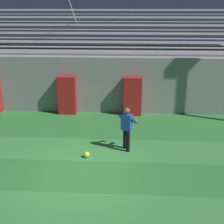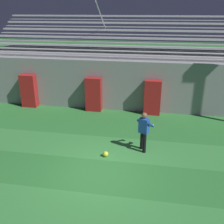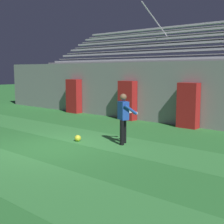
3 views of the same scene
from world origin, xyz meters
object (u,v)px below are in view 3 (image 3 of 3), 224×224
padding_pillar_far_left (74,96)px  soccer_ball (78,138)px  padding_pillar_gate_left (127,100)px  padding_pillar_gate_right (188,105)px  goalkeeper (124,115)px

padding_pillar_far_left → soccer_ball: padding_pillar_far_left is taller
padding_pillar_gate_left → padding_pillar_gate_right: (3.25, 0.00, 0.00)m
padding_pillar_gate_left → soccer_ball: padding_pillar_gate_left is taller
soccer_ball → goalkeeper: bearing=27.7°
goalkeeper → soccer_ball: bearing=-152.3°
padding_pillar_gate_right → goalkeeper: 4.06m
goalkeeper → padding_pillar_gate_left: bearing=126.8°
soccer_ball → padding_pillar_far_left: bearing=138.9°
padding_pillar_far_left → goalkeeper: bearing=-30.4°
goalkeeper → padding_pillar_gate_right: bearing=86.9°
padding_pillar_gate_left → padding_pillar_far_left: bearing=180.0°
padding_pillar_gate_left → soccer_ball: (1.62, -4.80, -0.84)m
padding_pillar_gate_left → padding_pillar_far_left: size_ratio=1.00×
padding_pillar_far_left → goalkeeper: 8.02m
padding_pillar_gate_left → padding_pillar_far_left: same height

